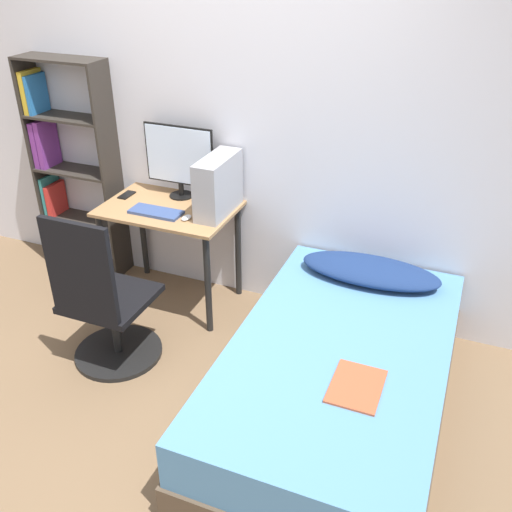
{
  "coord_description": "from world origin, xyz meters",
  "views": [
    {
      "loc": [
        1.52,
        -1.91,
        2.37
      ],
      "look_at": [
        0.45,
        0.73,
        0.75
      ],
      "focal_mm": 40.0,
      "sensor_mm": 36.0,
      "label": 1
    }
  ],
  "objects_px": {
    "bed": "(337,380)",
    "keyboard": "(156,212)",
    "monitor": "(179,158)",
    "pc_tower": "(218,185)",
    "office_chair": "(105,310)",
    "bookshelf": "(66,168)"
  },
  "relations": [
    {
      "from": "bed",
      "to": "keyboard",
      "type": "distance_m",
      "value": 1.61
    },
    {
      "from": "bed",
      "to": "monitor",
      "type": "xyz_separation_m",
      "value": [
        -1.4,
        0.87,
        0.79
      ]
    },
    {
      "from": "bed",
      "to": "keyboard",
      "type": "bearing_deg",
      "value": 158.55
    },
    {
      "from": "monitor",
      "to": "pc_tower",
      "type": "distance_m",
      "value": 0.39
    },
    {
      "from": "office_chair",
      "to": "bookshelf",
      "type": "bearing_deg",
      "value": 135.0
    },
    {
      "from": "bed",
      "to": "pc_tower",
      "type": "bearing_deg",
      "value": 144.83
    },
    {
      "from": "keyboard",
      "to": "monitor",
      "type": "bearing_deg",
      "value": 86.23
    },
    {
      "from": "office_chair",
      "to": "bed",
      "type": "relative_size",
      "value": 0.54
    },
    {
      "from": "monitor",
      "to": "pc_tower",
      "type": "height_order",
      "value": "monitor"
    },
    {
      "from": "monitor",
      "to": "keyboard",
      "type": "relative_size",
      "value": 1.45
    },
    {
      "from": "office_chair",
      "to": "keyboard",
      "type": "xyz_separation_m",
      "value": [
        0.0,
        0.65,
        0.37
      ]
    },
    {
      "from": "office_chair",
      "to": "pc_tower",
      "type": "xyz_separation_m",
      "value": [
        0.38,
        0.83,
        0.55
      ]
    },
    {
      "from": "bed",
      "to": "pc_tower",
      "type": "xyz_separation_m",
      "value": [
        -1.04,
        0.73,
        0.7
      ]
    },
    {
      "from": "office_chair",
      "to": "bed",
      "type": "distance_m",
      "value": 1.43
    },
    {
      "from": "bookshelf",
      "to": "bed",
      "type": "distance_m",
      "value": 2.59
    },
    {
      "from": "bed",
      "to": "office_chair",
      "type": "bearing_deg",
      "value": -176.24
    },
    {
      "from": "office_chair",
      "to": "keyboard",
      "type": "relative_size",
      "value": 2.96
    },
    {
      "from": "bookshelf",
      "to": "keyboard",
      "type": "distance_m",
      "value": 1.0
    },
    {
      "from": "monitor",
      "to": "pc_tower",
      "type": "xyz_separation_m",
      "value": [
        0.36,
        -0.14,
        -0.09
      ]
    },
    {
      "from": "bookshelf",
      "to": "monitor",
      "type": "bearing_deg",
      "value": 1.14
    },
    {
      "from": "monitor",
      "to": "pc_tower",
      "type": "bearing_deg",
      "value": -21.51
    },
    {
      "from": "bookshelf",
      "to": "office_chair",
      "type": "bearing_deg",
      "value": -45.0
    }
  ]
}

